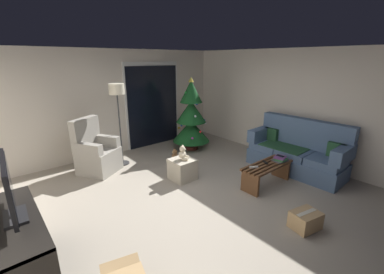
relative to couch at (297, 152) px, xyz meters
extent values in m
plane|color=#9E9384|center=(-2.32, 0.44, -0.40)|extent=(7.00, 7.00, 0.00)
cube|color=beige|center=(-2.32, 3.50, 0.85)|extent=(5.72, 0.12, 2.50)
cube|color=beige|center=(0.54, 0.44, 0.85)|extent=(0.12, 6.00, 2.50)
cube|color=silver|center=(-1.35, 3.43, 0.70)|extent=(1.60, 0.02, 2.20)
cube|color=black|center=(-1.35, 3.41, 0.65)|extent=(1.50, 0.02, 2.10)
cube|color=slate|center=(-0.07, 0.00, -0.23)|extent=(0.80, 1.91, 0.34)
cube|color=slate|center=(-0.08, -0.62, 0.01)|extent=(0.69, 0.61, 0.14)
cube|color=slate|center=(-0.09, 0.00, 0.01)|extent=(0.69, 0.61, 0.14)
cube|color=slate|center=(-0.10, 0.62, 0.01)|extent=(0.69, 0.61, 0.14)
cube|color=slate|center=(0.23, 0.00, 0.38)|extent=(0.24, 1.90, 0.60)
cube|color=slate|center=(-0.05, -0.87, 0.22)|extent=(0.76, 0.21, 0.28)
cube|color=slate|center=(-0.08, 0.87, 0.22)|extent=(0.76, 0.21, 0.28)
cube|color=#234C2D|center=(-0.11, 0.25, 0.09)|extent=(0.62, 0.91, 0.02)
cube|color=#234C2D|center=(0.11, -0.70, 0.22)|extent=(0.13, 0.32, 0.28)
cube|color=#234C2D|center=(0.08, 0.70, 0.22)|extent=(0.13, 0.32, 0.28)
cube|color=brown|center=(-1.05, -0.16, 0.00)|extent=(1.10, 0.05, 0.04)
cube|color=brown|center=(-1.05, -0.07, 0.00)|extent=(1.10, 0.05, 0.04)
cube|color=brown|center=(-1.05, 0.02, 0.00)|extent=(1.10, 0.05, 0.04)
cube|color=brown|center=(-1.05, 0.11, 0.00)|extent=(1.10, 0.05, 0.04)
cube|color=brown|center=(-1.05, 0.20, 0.00)|extent=(1.10, 0.05, 0.04)
cube|color=brown|center=(-1.54, 0.02, -0.21)|extent=(0.05, 0.36, 0.38)
cube|color=brown|center=(-0.56, 0.02, -0.21)|extent=(0.05, 0.36, 0.38)
cube|color=silver|center=(-1.37, 0.09, 0.03)|extent=(0.15, 0.13, 0.02)
cube|color=black|center=(-1.03, 0.08, 0.03)|extent=(0.12, 0.16, 0.02)
cube|color=#4C4C51|center=(-0.74, -0.05, 0.03)|extent=(0.28, 0.23, 0.03)
cube|color=#337042|center=(-0.75, -0.06, 0.07)|extent=(0.21, 0.20, 0.04)
cube|color=#6B3D7A|center=(-0.76, -0.05, 0.10)|extent=(0.26, 0.23, 0.03)
cube|color=black|center=(-0.73, -0.04, 0.12)|extent=(0.08, 0.15, 0.01)
cylinder|color=#4C1E19|center=(-0.84, 2.46, -0.35)|extent=(0.36, 0.36, 0.10)
cylinder|color=brown|center=(-0.84, 2.46, -0.24)|extent=(0.08, 0.08, 0.12)
cone|color=#14471E|center=(-0.84, 2.46, 0.10)|extent=(0.95, 0.95, 0.55)
cone|color=#14471E|center=(-0.84, 2.46, 0.60)|extent=(0.76, 0.76, 0.55)
cone|color=#14471E|center=(-0.84, 2.46, 1.10)|extent=(0.56, 0.56, 0.55)
sphere|color=blue|center=(-0.85, 2.23, 0.82)|extent=(0.06, 0.06, 0.06)
sphere|color=red|center=(-0.88, 2.05, 0.16)|extent=(0.06, 0.06, 0.06)
sphere|color=white|center=(-0.55, 2.23, 0.29)|extent=(0.06, 0.06, 0.06)
sphere|color=blue|center=(-0.83, 2.87, 0.15)|extent=(0.06, 0.06, 0.06)
sphere|color=gold|center=(-0.50, 2.48, 0.43)|extent=(0.06, 0.06, 0.06)
sphere|color=red|center=(-0.41, 2.61, -0.01)|extent=(0.06, 0.06, 0.06)
sphere|color=gold|center=(-0.92, 2.88, 0.09)|extent=(0.06, 0.06, 0.06)
sphere|color=#1E8C33|center=(-0.48, 2.57, 0.29)|extent=(0.06, 0.06, 0.06)
sphere|color=blue|center=(-0.51, 2.32, 0.34)|extent=(0.06, 0.06, 0.06)
sphere|color=#1E8C33|center=(-0.99, 2.48, 1.08)|extent=(0.06, 0.06, 0.06)
sphere|color=#B233A5|center=(-1.10, 2.10, 0.03)|extent=(0.06, 0.06, 0.06)
sphere|color=white|center=(-0.94, 2.17, 0.54)|extent=(0.06, 0.06, 0.06)
cone|color=#EAD14C|center=(-0.84, 2.46, 1.39)|extent=(0.14, 0.14, 0.12)
cube|color=gray|center=(-3.21, 2.61, -0.24)|extent=(0.93, 0.93, 0.31)
cube|color=gray|center=(-3.21, 2.61, 0.00)|extent=(0.93, 0.93, 0.18)
cube|color=gray|center=(-3.35, 2.84, 0.41)|extent=(0.67, 0.48, 0.64)
cube|color=gray|center=(-2.96, 2.73, 0.20)|extent=(0.41, 0.57, 0.22)
cube|color=gray|center=(-3.44, 2.45, 0.20)|extent=(0.41, 0.57, 0.22)
cylinder|color=#2D2D30|center=(-2.66, 2.69, -0.39)|extent=(0.28, 0.28, 0.02)
cylinder|color=#2D2D30|center=(-2.66, 2.69, 0.40)|extent=(0.03, 0.03, 1.55)
cylinder|color=beige|center=(-2.66, 2.69, 1.27)|extent=(0.32, 0.32, 0.22)
cube|color=black|center=(-4.82, 0.41, 0.35)|extent=(0.40, 1.40, 0.04)
cube|color=black|center=(-5.01, 0.41, -0.01)|extent=(0.02, 1.40, 0.77)
cube|color=black|center=(-4.82, 1.09, -0.01)|extent=(0.40, 0.04, 0.77)
cube|color=black|center=(-4.82, 0.41, -0.01)|extent=(0.40, 0.04, 0.74)
cube|color=black|center=(-4.82, 0.41, -0.01)|extent=(0.40, 1.33, 0.04)
cube|color=black|center=(-4.82, 0.41, 0.39)|extent=(0.22, 0.37, 0.03)
cube|color=black|center=(-4.82, 0.41, 0.43)|extent=(0.04, 0.06, 0.06)
cube|color=black|center=(-4.82, 0.41, 0.72)|extent=(0.08, 0.84, 0.52)
cube|color=black|center=(-4.80, 0.41, 0.72)|extent=(0.05, 0.79, 0.47)
cube|color=#B2A893|center=(-2.09, 1.23, -0.19)|extent=(0.44, 0.44, 0.41)
cylinder|color=beige|center=(-2.01, 1.21, 0.04)|extent=(0.12, 0.13, 0.06)
cylinder|color=beige|center=(-2.09, 1.15, 0.04)|extent=(0.12, 0.13, 0.06)
sphere|color=beige|center=(-2.09, 1.23, 0.11)|extent=(0.15, 0.15, 0.15)
sphere|color=beige|center=(-2.09, 1.23, 0.23)|extent=(0.11, 0.11, 0.11)
sphere|color=#F4E5C1|center=(-2.06, 1.19, 0.22)|extent=(0.04, 0.04, 0.04)
sphere|color=beige|center=(-2.06, 1.25, 0.28)|extent=(0.04, 0.04, 0.04)
sphere|color=beige|center=(-2.12, 1.20, 0.28)|extent=(0.04, 0.04, 0.04)
sphere|color=beige|center=(-2.03, 1.26, 0.12)|extent=(0.06, 0.06, 0.06)
sphere|color=beige|center=(-2.13, 1.16, 0.12)|extent=(0.06, 0.06, 0.06)
cylinder|color=brown|center=(-1.72, 2.04, -0.37)|extent=(0.12, 0.08, 0.06)
cylinder|color=brown|center=(-1.70, 2.13, -0.37)|extent=(0.12, 0.08, 0.06)
sphere|color=brown|center=(-1.65, 2.07, -0.30)|extent=(0.15, 0.15, 0.15)
sphere|color=brown|center=(-1.65, 2.07, -0.18)|extent=(0.11, 0.11, 0.11)
sphere|color=#A37A51|center=(-1.70, 2.08, -0.19)|extent=(0.04, 0.04, 0.04)
sphere|color=brown|center=(-1.65, 2.04, -0.13)|extent=(0.04, 0.04, 0.04)
sphere|color=brown|center=(-1.64, 2.11, -0.13)|extent=(0.04, 0.04, 0.04)
sphere|color=brown|center=(-1.68, 2.01, -0.29)|extent=(0.06, 0.06, 0.06)
sphere|color=brown|center=(-1.65, 2.15, -0.29)|extent=(0.06, 0.06, 0.06)
cube|color=tan|center=(-4.12, -0.35, -0.07)|extent=(0.39, 0.18, 0.06)
cube|color=tan|center=(-1.72, -1.07, -0.28)|extent=(0.44, 0.37, 0.25)
cube|color=beige|center=(-1.72, -1.07, -0.15)|extent=(0.35, 0.13, 0.00)
camera|label=1|loc=(-4.87, -2.34, 1.88)|focal=23.58mm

